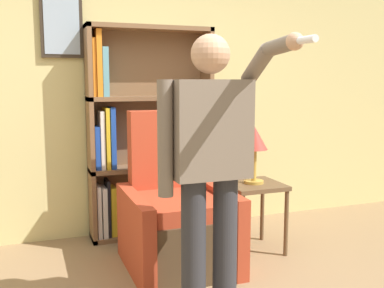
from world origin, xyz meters
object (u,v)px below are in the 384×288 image
Objects in this scene: armchair at (176,219)px; side_table at (253,194)px; table_lamp at (254,142)px; bookcase at (138,136)px; person_standing at (210,160)px.

armchair is 0.73m from side_table.
side_table is at bearing 180.00° from table_lamp.
bookcase reaches higher than armchair.
armchair is 2.04× the size of side_table.
table_lamp is at bearing 49.74° from person_standing.
table_lamp is (0.83, -0.74, -0.00)m from bookcase.
person_standing is 1.24m from table_lamp.
person_standing is 2.89× the size of side_table.
side_table is (0.72, 0.04, 0.13)m from armchair.
bookcase is at bearing 138.11° from side_table.
person_standing is at bearing -88.92° from bookcase.
person_standing is at bearing -130.26° from table_lamp.
person_standing reaches higher than armchair.
armchair is 0.93m from table_lamp.
armchair reaches higher than table_lamp.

